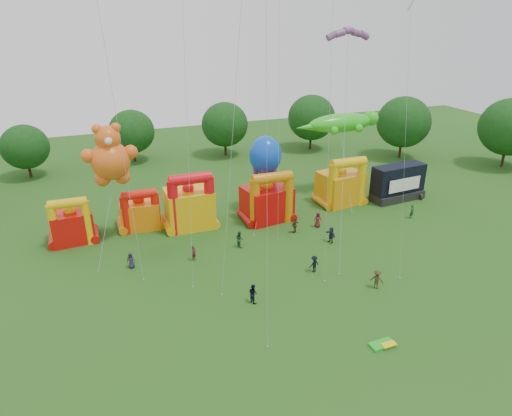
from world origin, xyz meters
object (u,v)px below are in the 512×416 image
object	(u,v)px
stage_trailer	(398,183)
gecko_kite	(344,155)
bouncy_castle_2	(190,206)
spectator_0	(131,260)
spectator_4	(295,225)
teddy_bear_kite	(108,197)
octopus_kite	(262,185)
bouncy_castle_0	(72,224)

from	to	relation	value
stage_trailer	gecko_kite	xyz separation A→B (m)	(-7.08, 2.94, 3.99)
bouncy_castle_2	gecko_kite	distance (m)	22.26
spectator_0	spectator_4	world-z (taller)	spectator_4
spectator_0	bouncy_castle_2	bearing A→B (deg)	62.96
teddy_bear_kite	octopus_kite	world-z (taller)	teddy_bear_kite
octopus_kite	teddy_bear_kite	bearing A→B (deg)	-173.19
bouncy_castle_2	octopus_kite	world-z (taller)	octopus_kite
octopus_kite	spectator_4	size ratio (longest dim) A/B	5.18
octopus_kite	stage_trailer	bearing A→B (deg)	-2.52
spectator_0	spectator_4	xyz separation A→B (m)	(19.08, 1.55, 0.10)
bouncy_castle_2	octopus_kite	xyz separation A→B (m)	(9.14, -0.39, 1.56)
stage_trailer	octopus_kite	distance (m)	19.94
octopus_kite	spectator_0	size ratio (longest dim) A/B	5.80
bouncy_castle_0	spectator_0	xyz separation A→B (m)	(5.44, -8.24, -1.30)
bouncy_castle_0	stage_trailer	distance (m)	42.38
gecko_kite	spectator_4	world-z (taller)	gecko_kite
bouncy_castle_2	gecko_kite	bearing A→B (deg)	4.39
spectator_0	teddy_bear_kite	bearing A→B (deg)	124.19
spectator_4	bouncy_castle_0	bearing A→B (deg)	-39.36
bouncy_castle_2	bouncy_castle_0	bearing A→B (deg)	176.88
octopus_kite	bouncy_castle_2	bearing A→B (deg)	177.59
bouncy_castle_2	spectator_0	bearing A→B (deg)	-136.47
gecko_kite	octopus_kite	world-z (taller)	gecko_kite
spectator_4	octopus_kite	bearing A→B (deg)	-94.15
bouncy_castle_2	teddy_bear_kite	world-z (taller)	teddy_bear_kite
gecko_kite	spectator_4	bearing A→B (deg)	-144.52
bouncy_castle_0	octopus_kite	bearing A→B (deg)	-2.83
bouncy_castle_0	octopus_kite	distance (m)	22.63
bouncy_castle_2	teddy_bear_kite	bearing A→B (deg)	-164.36
octopus_kite	spectator_4	bearing A→B (deg)	-70.06
teddy_bear_kite	gecko_kite	world-z (taller)	teddy_bear_kite
gecko_kite	bouncy_castle_2	bearing A→B (deg)	-175.61
spectator_4	gecko_kite	bearing A→B (deg)	-168.60
bouncy_castle_0	bouncy_castle_2	world-z (taller)	bouncy_castle_2
octopus_kite	gecko_kite	bearing A→B (deg)	9.21
teddy_bear_kite	octopus_kite	bearing A→B (deg)	6.81
stage_trailer	spectator_4	distance (m)	18.47
bouncy_castle_2	spectator_4	xyz separation A→B (m)	(11.17, -5.97, -1.77)
octopus_kite	spectator_0	distance (m)	18.80
stage_trailer	bouncy_castle_2	bearing A→B (deg)	177.51
bouncy_castle_0	octopus_kite	world-z (taller)	octopus_kite
stage_trailer	octopus_kite	world-z (taller)	octopus_kite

